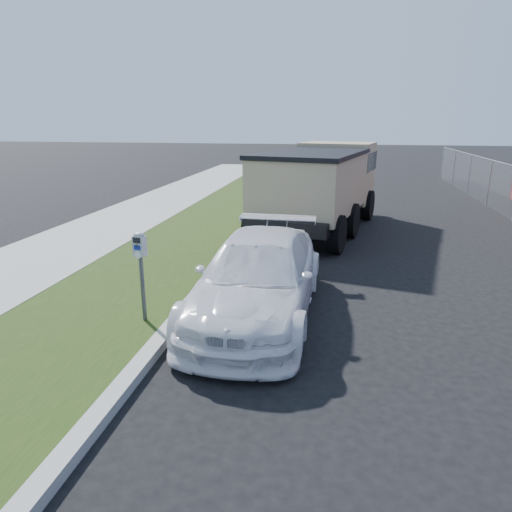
# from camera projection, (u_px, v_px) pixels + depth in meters

# --- Properties ---
(ground) EXTENTS (120.00, 120.00, 0.00)m
(ground) POSITION_uv_depth(u_px,v_px,m) (331.00, 338.00, 7.30)
(ground) COLOR black
(ground) RESTS_ON ground
(streetside) EXTENTS (6.12, 50.00, 0.15)m
(streetside) POSITION_uv_depth(u_px,v_px,m) (79.00, 274.00, 10.10)
(streetside) COLOR gray
(streetside) RESTS_ON ground
(parking_meter) EXTENTS (0.23, 0.17, 1.50)m
(parking_meter) POSITION_uv_depth(u_px,v_px,m) (140.00, 257.00, 7.33)
(parking_meter) COLOR #3F4247
(parking_meter) RESTS_ON ground
(white_wagon) EXTENTS (2.05, 4.86, 1.40)m
(white_wagon) POSITION_uv_depth(u_px,v_px,m) (258.00, 277.00, 7.99)
(white_wagon) COLOR white
(white_wagon) RESTS_ON ground
(dump_truck) EXTENTS (3.87, 6.98, 2.59)m
(dump_truck) POSITION_uv_depth(u_px,v_px,m) (321.00, 183.00, 14.28)
(dump_truck) COLOR black
(dump_truck) RESTS_ON ground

